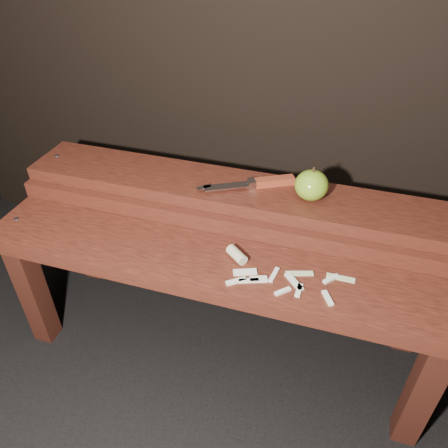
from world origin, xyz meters
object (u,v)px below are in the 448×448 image
(bench_front_tier, at_px, (210,283))
(bench_rear_tier, at_px, (235,212))
(apple, at_px, (312,185))
(knife, at_px, (262,183))

(bench_front_tier, distance_m, bench_rear_tier, 0.23)
(bench_front_tier, xyz_separation_m, bench_rear_tier, (0.00, 0.23, 0.06))
(bench_rear_tier, bearing_deg, bench_front_tier, -90.00)
(apple, height_order, knife, apple)
(apple, bearing_deg, bench_front_tier, -130.66)
(bench_rear_tier, relative_size, apple, 13.38)
(bench_rear_tier, xyz_separation_m, apple, (0.20, 0.00, 0.12))
(bench_front_tier, bearing_deg, bench_rear_tier, 90.00)
(bench_front_tier, height_order, apple, apple)
(bench_front_tier, height_order, knife, knife)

